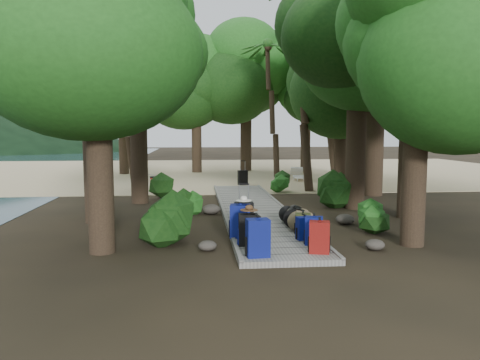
{
  "coord_description": "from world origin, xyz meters",
  "views": [
    {
      "loc": [
        -1.77,
        -13.31,
        2.52
      ],
      "look_at": [
        -0.41,
        1.09,
        1.0
      ],
      "focal_mm": 35.0,
      "sensor_mm": 36.0,
      "label": 1
    }
  ],
  "objects_px": {
    "backpack_left_d": "(240,216)",
    "duffel_right_black": "(294,216)",
    "backpack_right_c": "(304,227)",
    "sun_lounger": "(300,174)",
    "backpack_right_d": "(303,223)",
    "duffel_right_khaki": "(299,219)",
    "lone_suitcase_on_sand": "(243,178)",
    "backpack_left_b": "(248,228)",
    "suitcase_on_boardwalk": "(244,217)",
    "backpack_left_a": "(258,236)",
    "backpack_right_b": "(314,229)",
    "backpack_right_a": "(319,235)",
    "backpack_left_c": "(240,219)",
    "kayak": "(153,178)"
  },
  "relations": [
    {
      "from": "backpack_right_d",
      "to": "duffel_right_khaki",
      "type": "bearing_deg",
      "value": 95.54
    },
    {
      "from": "backpack_right_b",
      "to": "sun_lounger",
      "type": "xyz_separation_m",
      "value": [
        2.78,
        13.66,
        -0.12
      ]
    },
    {
      "from": "backpack_right_b",
      "to": "backpack_right_c",
      "type": "height_order",
      "value": "backpack_right_b"
    },
    {
      "from": "backpack_right_d",
      "to": "backpack_left_a",
      "type": "bearing_deg",
      "value": -113.56
    },
    {
      "from": "backpack_right_d",
      "to": "duffel_right_khaki",
      "type": "xyz_separation_m",
      "value": [
        0.07,
        0.68,
        -0.05
      ]
    },
    {
      "from": "backpack_left_c",
      "to": "kayak",
      "type": "xyz_separation_m",
      "value": [
        -3.12,
        13.29,
        -0.37
      ]
    },
    {
      "from": "backpack_left_b",
      "to": "backpack_right_b",
      "type": "distance_m",
      "value": 1.39
    },
    {
      "from": "backpack_right_c",
      "to": "suitcase_on_boardwalk",
      "type": "distance_m",
      "value": 1.62
    },
    {
      "from": "backpack_right_d",
      "to": "sun_lounger",
      "type": "height_order",
      "value": "backpack_right_d"
    },
    {
      "from": "backpack_left_d",
      "to": "duffel_right_black",
      "type": "xyz_separation_m",
      "value": [
        1.4,
        0.15,
        -0.05
      ]
    },
    {
      "from": "backpack_right_a",
      "to": "lone_suitcase_on_sand",
      "type": "distance_m",
      "value": 12.66
    },
    {
      "from": "backpack_left_c",
      "to": "lone_suitcase_on_sand",
      "type": "relative_size",
      "value": 1.23
    },
    {
      "from": "backpack_right_a",
      "to": "duffel_right_black",
      "type": "relative_size",
      "value": 0.96
    },
    {
      "from": "backpack_right_c",
      "to": "suitcase_on_boardwalk",
      "type": "xyz_separation_m",
      "value": [
        -1.24,
        1.05,
        0.06
      ]
    },
    {
      "from": "sun_lounger",
      "to": "lone_suitcase_on_sand",
      "type": "bearing_deg",
      "value": -144.78
    },
    {
      "from": "backpack_left_b",
      "to": "lone_suitcase_on_sand",
      "type": "relative_size",
      "value": 1.09
    },
    {
      "from": "backpack_right_b",
      "to": "kayak",
      "type": "bearing_deg",
      "value": 123.83
    },
    {
      "from": "backpack_left_d",
      "to": "sun_lounger",
      "type": "xyz_separation_m",
      "value": [
        4.16,
        11.73,
        -0.06
      ]
    },
    {
      "from": "backpack_right_d",
      "to": "backpack_left_c",
      "type": "bearing_deg",
      "value": -160.45
    },
    {
      "from": "backpack_left_b",
      "to": "sun_lounger",
      "type": "bearing_deg",
      "value": 75.85
    },
    {
      "from": "backpack_left_b",
      "to": "lone_suitcase_on_sand",
      "type": "distance_m",
      "value": 11.96
    },
    {
      "from": "backpack_right_c",
      "to": "duffel_right_khaki",
      "type": "height_order",
      "value": "backpack_right_c"
    },
    {
      "from": "backpack_left_c",
      "to": "backpack_right_c",
      "type": "distance_m",
      "value": 1.44
    },
    {
      "from": "backpack_left_b",
      "to": "sun_lounger",
      "type": "height_order",
      "value": "backpack_left_b"
    },
    {
      "from": "backpack_left_c",
      "to": "backpack_right_b",
      "type": "bearing_deg",
      "value": -21.05
    },
    {
      "from": "backpack_left_b",
      "to": "backpack_left_c",
      "type": "bearing_deg",
      "value": 100.43
    },
    {
      "from": "backpack_right_c",
      "to": "sun_lounger",
      "type": "bearing_deg",
      "value": 66.38
    },
    {
      "from": "backpack_left_c",
      "to": "sun_lounger",
      "type": "relative_size",
      "value": 0.43
    },
    {
      "from": "backpack_left_a",
      "to": "backpack_right_b",
      "type": "relative_size",
      "value": 1.22
    },
    {
      "from": "backpack_left_a",
      "to": "backpack_right_d",
      "type": "relative_size",
      "value": 1.5
    },
    {
      "from": "backpack_left_c",
      "to": "backpack_right_d",
      "type": "relative_size",
      "value": 1.54
    },
    {
      "from": "backpack_left_d",
      "to": "backpack_right_c",
      "type": "relative_size",
      "value": 0.99
    },
    {
      "from": "backpack_left_d",
      "to": "kayak",
      "type": "height_order",
      "value": "backpack_left_d"
    },
    {
      "from": "duffel_right_khaki",
      "to": "backpack_right_a",
      "type": "bearing_deg",
      "value": -119.94
    },
    {
      "from": "backpack_left_b",
      "to": "duffel_right_black",
      "type": "distance_m",
      "value": 2.45
    },
    {
      "from": "backpack_right_d",
      "to": "duffel_right_black",
      "type": "height_order",
      "value": "backpack_right_d"
    },
    {
      "from": "backpack_right_a",
      "to": "backpack_right_c",
      "type": "bearing_deg",
      "value": 105.9
    },
    {
      "from": "duffel_right_khaki",
      "to": "backpack_left_b",
      "type": "bearing_deg",
      "value": -158.29
    },
    {
      "from": "backpack_left_d",
      "to": "kayak",
      "type": "relative_size",
      "value": 0.19
    },
    {
      "from": "backpack_right_b",
      "to": "backpack_right_c",
      "type": "relative_size",
      "value": 1.18
    },
    {
      "from": "lone_suitcase_on_sand",
      "to": "kayak",
      "type": "xyz_separation_m",
      "value": [
        -4.29,
        2.13,
        -0.19
      ]
    },
    {
      "from": "sun_lounger",
      "to": "backpack_left_b",
      "type": "bearing_deg",
      "value": -100.28
    },
    {
      "from": "backpack_left_a",
      "to": "sun_lounger",
      "type": "xyz_separation_m",
      "value": [
        4.08,
        14.49,
        -0.19
      ]
    },
    {
      "from": "backpack_left_b",
      "to": "suitcase_on_boardwalk",
      "type": "relative_size",
      "value": 1.07
    },
    {
      "from": "backpack_right_a",
      "to": "duffel_right_khaki",
      "type": "relative_size",
      "value": 1.06
    },
    {
      "from": "duffel_right_khaki",
      "to": "backpack_left_d",
      "type": "bearing_deg",
      "value": 145.12
    },
    {
      "from": "duffel_right_khaki",
      "to": "lone_suitcase_on_sand",
      "type": "height_order",
      "value": "lone_suitcase_on_sand"
    },
    {
      "from": "duffel_right_black",
      "to": "backpack_right_d",
      "type": "bearing_deg",
      "value": -72.27
    },
    {
      "from": "suitcase_on_boardwalk",
      "to": "kayak",
      "type": "bearing_deg",
      "value": 103.38
    },
    {
      "from": "suitcase_on_boardwalk",
      "to": "duffel_right_khaki",
      "type": "bearing_deg",
      "value": 6.73
    }
  ]
}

